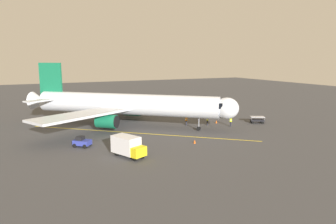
% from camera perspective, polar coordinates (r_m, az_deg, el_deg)
% --- Properties ---
extents(ground_plane, '(220.00, 220.00, 0.00)m').
position_cam_1_polar(ground_plane, '(57.55, -7.47, -2.47)').
color(ground_plane, '#424244').
extents(apron_lead_in_line, '(30.59, 26.14, 0.01)m').
position_cam_1_polar(apron_lead_in_line, '(51.38, -5.77, -3.93)').
color(apron_lead_in_line, yellow).
rests_on(apron_lead_in_line, ground).
extents(airplane, '(33.67, 32.29, 11.50)m').
position_cam_1_polar(airplane, '(56.31, -8.16, 1.38)').
color(airplane, silver).
rests_on(airplane, ground).
extents(ground_crew_marshaller, '(0.46, 0.46, 1.71)m').
position_cam_1_polar(ground_crew_marshaller, '(57.04, 11.65, -1.79)').
color(ground_crew_marshaller, '#23232D').
rests_on(ground_crew_marshaller, ground).
extents(ground_crew_wing_walker, '(0.44, 0.33, 1.71)m').
position_cam_1_polar(ground_crew_wing_walker, '(56.95, 3.44, -1.62)').
color(ground_crew_wing_walker, '#23232D').
rests_on(ground_crew_wing_walker, ground).
extents(ground_crew_loader, '(0.37, 0.46, 1.71)m').
position_cam_1_polar(ground_crew_loader, '(57.49, 7.36, -1.57)').
color(ground_crew_loader, '#23232D').
rests_on(ground_crew_loader, ground).
extents(baggage_cart_near_nose, '(2.95, 2.45, 1.27)m').
position_cam_1_polar(baggage_cart_near_nose, '(61.35, 16.32, -1.39)').
color(baggage_cart_near_nose, black).
rests_on(baggage_cart_near_nose, ground).
extents(box_truck_portside, '(3.70, 4.99, 2.62)m').
position_cam_1_polar(box_truck_portside, '(39.08, -7.45, -6.34)').
color(box_truck_portside, yellow).
rests_on(box_truck_portside, ground).
extents(tug_starboard_side, '(2.72, 2.64, 1.50)m').
position_cam_1_polar(tug_starboard_side, '(44.85, -15.77, -5.41)').
color(tug_starboard_side, '#2D3899').
rests_on(tug_starboard_side, ground).
extents(tug_rear_apron, '(2.59, 2.74, 1.50)m').
position_cam_1_polar(tug_rear_apron, '(65.87, 10.44, -0.35)').
color(tug_rear_apron, black).
rests_on(tug_rear_apron, ground).
extents(safety_cone_nose_left, '(0.32, 0.32, 0.55)m').
position_cam_1_polar(safety_cone_nose_left, '(59.60, 9.00, -1.80)').
color(safety_cone_nose_left, '#F2590F').
rests_on(safety_cone_nose_left, ground).
extents(safety_cone_nose_right, '(0.32, 0.32, 0.55)m').
position_cam_1_polar(safety_cone_nose_right, '(45.17, 5.00, -5.52)').
color(safety_cone_nose_right, '#F2590F').
rests_on(safety_cone_nose_right, ground).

